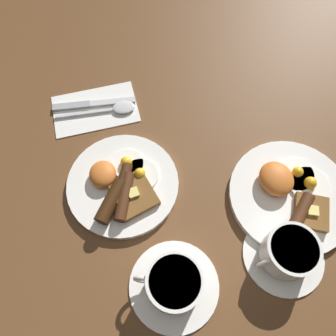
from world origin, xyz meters
TOP-DOWN VIEW (x-y plane):
  - ground_plane at (0.00, 0.00)m, footprint 3.00×3.00m
  - breakfast_plate_near at (0.00, -0.00)m, footprint 0.23×0.23m
  - breakfast_plate_far at (0.09, 0.33)m, footprint 0.25×0.25m
  - teacup_near at (0.22, 0.06)m, footprint 0.17×0.17m
  - teacup_far at (0.21, 0.28)m, footprint 0.15×0.15m
  - napkin at (-0.21, -0.04)m, footprint 0.13×0.20m
  - knife at (-0.22, -0.05)m, footprint 0.03×0.20m
  - spoon at (-0.19, 0.01)m, footprint 0.04×0.19m

SIDE VIEW (x-z plane):
  - ground_plane at x=0.00m, z-range 0.00..0.00m
  - napkin at x=-0.21m, z-range 0.00..0.01m
  - knife at x=-0.22m, z-range 0.00..0.01m
  - spoon at x=-0.19m, z-range 0.00..0.01m
  - breakfast_plate_far at x=0.09m, z-range -0.01..0.04m
  - breakfast_plate_near at x=0.00m, z-range -0.01..0.04m
  - teacup_far at x=0.21m, z-range 0.00..0.06m
  - teacup_near at x=0.22m, z-range 0.00..0.07m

